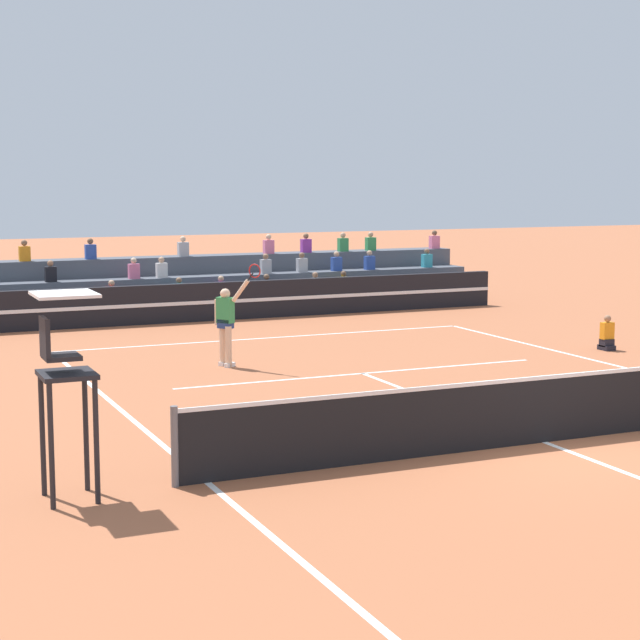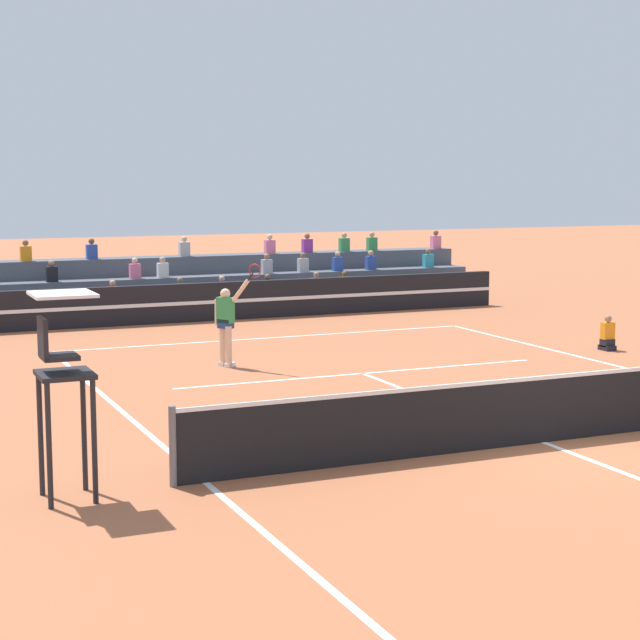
{
  "view_description": "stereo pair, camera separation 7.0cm",
  "coord_description": "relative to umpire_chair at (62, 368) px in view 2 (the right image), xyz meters",
  "views": [
    {
      "loc": [
        -9.79,
        -13.44,
        4.11
      ],
      "look_at": [
        -0.7,
        7.05,
        1.1
      ],
      "focal_mm": 60.0,
      "sensor_mm": 36.0,
      "label": 1
    },
    {
      "loc": [
        -9.73,
        -13.47,
        4.11
      ],
      "look_at": [
        -0.7,
        7.05,
        1.1
      ],
      "focal_mm": 60.0,
      "sensor_mm": 36.0,
      "label": 2
    }
  ],
  "objects": [
    {
      "name": "tennis_player",
      "position": [
        5.04,
        8.4,
        -0.74
      ],
      "size": [
        0.76,
        1.09,
        2.35
      ],
      "color": "beige",
      "rests_on": "ground"
    },
    {
      "name": "tennis_net",
      "position": [
        7.37,
        0.0,
        -1.17
      ],
      "size": [
        12.0,
        0.1,
        1.1
      ],
      "color": "slate",
      "rests_on": "ground"
    },
    {
      "name": "court_lines",
      "position": [
        7.37,
        0.0,
        -1.71
      ],
      "size": [
        11.1,
        23.9,
        0.01
      ],
      "color": "white",
      "rests_on": "ground"
    },
    {
      "name": "ball_kid_courtside",
      "position": [
        14.07,
        6.83,
        -1.39
      ],
      "size": [
        0.3,
        0.36,
        0.84
      ],
      "color": "black",
      "rests_on": "ground"
    },
    {
      "name": "tennis_ball",
      "position": [
        3.74,
        1.9,
        -1.68
      ],
      "size": [
        0.07,
        0.07,
        0.07
      ],
      "primitive_type": "sphere",
      "color": "#C6DB33",
      "rests_on": "ground"
    },
    {
      "name": "bleacher_stand",
      "position": [
        7.37,
        18.26,
        -1.06
      ],
      "size": [
        18.51,
        2.85,
        2.28
      ],
      "color": "#4C515B",
      "rests_on": "ground"
    },
    {
      "name": "ground_plane",
      "position": [
        7.37,
        0.0,
        -1.72
      ],
      "size": [
        120.0,
        120.0,
        0.0
      ],
      "primitive_type": "plane",
      "color": "#AD603D"
    },
    {
      "name": "umpire_chair",
      "position": [
        0.0,
        0.0,
        0.0
      ],
      "size": [
        0.76,
        0.84,
        2.67
      ],
      "color": "black",
      "rests_on": "ground"
    },
    {
      "name": "sponsor_banner_wall",
      "position": [
        7.37,
        15.72,
        -1.17
      ],
      "size": [
        18.0,
        0.26,
        1.1
      ],
      "color": "black",
      "rests_on": "ground"
    }
  ]
}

